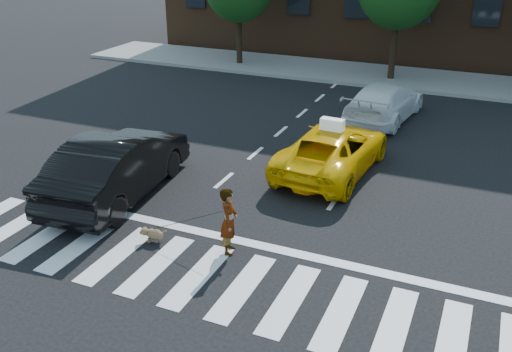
% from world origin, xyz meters
% --- Properties ---
extents(ground, '(120.00, 120.00, 0.00)m').
position_xyz_m(ground, '(0.00, 0.00, 0.00)').
color(ground, black).
rests_on(ground, ground).
extents(crosswalk, '(13.00, 2.40, 0.01)m').
position_xyz_m(crosswalk, '(0.00, 0.00, 0.01)').
color(crosswalk, silver).
rests_on(crosswalk, ground).
extents(stop_line, '(12.00, 0.30, 0.01)m').
position_xyz_m(stop_line, '(0.00, 1.60, 0.01)').
color(stop_line, silver).
rests_on(stop_line, ground).
extents(sidewalk_far, '(30.00, 4.00, 0.15)m').
position_xyz_m(sidewalk_far, '(0.00, 17.50, 0.07)').
color(sidewalk_far, slate).
rests_on(sidewalk_far, ground).
extents(taxi, '(2.54, 4.92, 1.33)m').
position_xyz_m(taxi, '(0.97, 6.25, 0.66)').
color(taxi, '#F8BB05').
rests_on(taxi, ground).
extents(black_sedan, '(2.34, 5.32, 1.70)m').
position_xyz_m(black_sedan, '(-3.71, 2.50, 0.85)').
color(black_sedan, black).
rests_on(black_sedan, ground).
extents(white_suv, '(2.41, 4.83, 1.35)m').
position_xyz_m(white_suv, '(1.34, 11.46, 0.67)').
color(white_suv, white).
rests_on(white_suv, ground).
extents(woman, '(0.51, 0.64, 1.53)m').
position_xyz_m(woman, '(0.18, 1.10, 0.77)').
color(woman, '#999999').
rests_on(woman, ground).
extents(dog, '(0.60, 0.39, 0.35)m').
position_xyz_m(dog, '(-1.60, 0.79, 0.21)').
color(dog, brown).
rests_on(dog, ground).
extents(taxi_sign, '(0.67, 0.33, 0.32)m').
position_xyz_m(taxi_sign, '(0.97, 6.05, 1.49)').
color(taxi_sign, white).
rests_on(taxi_sign, taxi).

